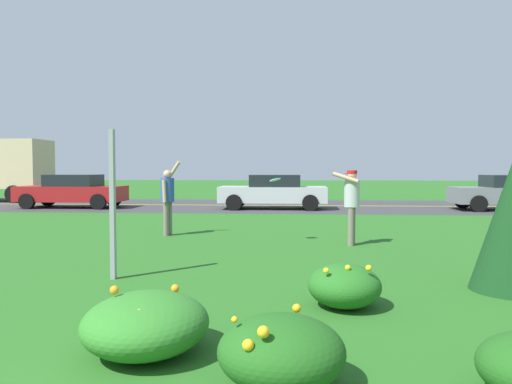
{
  "coord_description": "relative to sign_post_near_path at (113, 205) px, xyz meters",
  "views": [
    {
      "loc": [
        1.91,
        -1.13,
        1.71
      ],
      "look_at": [
        1.03,
        10.74,
        1.14
      ],
      "focal_mm": 34.25,
      "sensor_mm": 36.0,
      "label": 1
    }
  ],
  "objects": [
    {
      "name": "person_catcher_red_cap_gray_shirt",
      "position": [
        4.08,
        3.65,
        -0.13
      ],
      "size": [
        0.62,
        0.53,
        1.67
      ],
      "color": "#B2B2B7",
      "rests_on": "ground"
    },
    {
      "name": "highway_strip",
      "position": [
        0.84,
        15.21,
        -1.15
      ],
      "size": [
        120.0,
        8.33,
        0.01
      ],
      "primitive_type": "cube",
      "color": "#38383A",
      "rests_on": "ground"
    },
    {
      "name": "car_silver_center_left",
      "position": [
        1.96,
        13.33,
        -0.42
      ],
      "size": [
        4.5,
        2.0,
        1.45
      ],
      "color": "#B7BABF",
      "rests_on": "ground"
    },
    {
      "name": "frisbee_pale_blue",
      "position": [
        2.37,
        3.92,
        0.29
      ],
      "size": [
        0.27,
        0.26,
        0.12
      ],
      "color": "#ADD6E5"
    },
    {
      "name": "sign_post_near_path",
      "position": [
        0.0,
        0.0,
        0.0
      ],
      "size": [
        0.07,
        0.1,
        2.31
      ],
      "color": "#93969B",
      "rests_on": "ground"
    },
    {
      "name": "daylily_clump_front_center",
      "position": [
        3.4,
        -1.29,
        -0.89
      ],
      "size": [
        0.9,
        0.97,
        0.57
      ],
      "color": "#23661E",
      "rests_on": "ground"
    },
    {
      "name": "daylily_clump_mid_left",
      "position": [
        2.68,
        -3.55,
        -0.88
      ],
      "size": [
        1.01,
        0.97,
        0.59
      ],
      "color": "#1E5619",
      "rests_on": "ground"
    },
    {
      "name": "car_red_center_right",
      "position": [
        -6.83,
        13.33,
        -0.42
      ],
      "size": [
        4.5,
        2.0,
        1.45
      ],
      "color": "maroon",
      "rests_on": "ground"
    },
    {
      "name": "highway_center_stripe",
      "position": [
        0.84,
        15.21,
        -1.15
      ],
      "size": [
        120.0,
        0.16,
        0.0
      ],
      "primitive_type": "cube",
      "color": "yellow",
      "rests_on": "ground"
    },
    {
      "name": "daylily_clump_front_left",
      "position": [
        1.41,
        -2.96,
        -0.88
      ],
      "size": [
        1.16,
        1.26,
        0.62
      ],
      "color": "#2D7526",
      "rests_on": "ground"
    },
    {
      "name": "person_thrower_blue_shirt",
      "position": [
        -0.41,
        4.92,
        -0.15
      ],
      "size": [
        0.5,
        0.52,
        1.91
      ],
      "color": "#2D4C9E",
      "rests_on": "ground"
    },
    {
      "name": "ground_plane",
      "position": [
        0.84,
        4.52,
        -1.16
      ],
      "size": [
        120.0,
        120.0,
        0.0
      ],
      "primitive_type": "plane",
      "color": "#26601E"
    },
    {
      "name": "car_gray_leftmost",
      "position": [
        11.65,
        13.33,
        -0.42
      ],
      "size": [
        4.5,
        2.0,
        1.45
      ],
      "color": "slate",
      "rests_on": "ground"
    }
  ]
}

